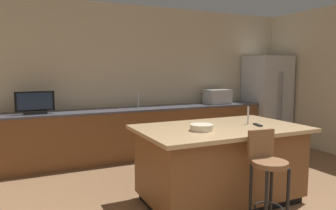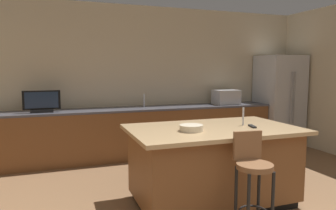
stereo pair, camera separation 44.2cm
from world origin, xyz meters
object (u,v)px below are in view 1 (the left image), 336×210
refrigerator (266,100)px  fruit_bowl (202,127)px  tv_monitor (35,104)px  bar_stool_center (267,172)px  microwave (217,97)px  kitchen_island (220,163)px  cell_phone (199,129)px  tv_remote (258,125)px

refrigerator → fruit_bowl: 3.79m
tv_monitor → fruit_bowl: size_ratio=2.22×
bar_stool_center → microwave: bearing=69.6°
kitchen_island → cell_phone: cell_phone is taller
refrigerator → tv_remote: size_ratio=11.00×
kitchen_island → refrigerator: refrigerator is taller
refrigerator → bar_stool_center: size_ratio=1.88×
kitchen_island → tv_remote: size_ratio=11.53×
tv_monitor → refrigerator: bearing=-0.3°
fruit_bowl → cell_phone: fruit_bowl is taller
microwave → cell_phone: size_ratio=3.20×
refrigerator → tv_remote: 3.22m
bar_stool_center → fruit_bowl: (-0.33, 0.68, 0.35)m
microwave → tv_monitor: tv_monitor is taller
refrigerator → bar_stool_center: refrigerator is taller
tv_monitor → bar_stool_center: bearing=-57.2°
kitchen_island → refrigerator: (2.69, 2.18, 0.47)m
tv_remote → cell_phone: bearing=-175.0°
bar_stool_center → fruit_bowl: size_ratio=3.85×
microwave → bar_stool_center: size_ratio=0.48×
kitchen_island → bar_stool_center: 0.81m
fruit_bowl → cell_phone: (0.02, 0.10, -0.03)m
kitchen_island → fruit_bowl: fruit_bowl is taller
microwave → tv_monitor: (-3.41, -0.05, 0.02)m
refrigerator → fruit_bowl: refrigerator is taller
tv_monitor → tv_remote: (2.38, -2.34, -0.14)m
fruit_bowl → tv_remote: bearing=-1.6°
bar_stool_center → cell_phone: (-0.31, 0.78, 0.32)m
kitchen_island → tv_monitor: 2.99m
cell_phone → microwave: bearing=39.3°
cell_phone → tv_remote: size_ratio=0.88×
kitchen_island → tv_monitor: size_ratio=3.41×
kitchen_island → tv_remote: (0.44, -0.13, 0.46)m
bar_stool_center → tv_remote: size_ratio=5.85×
bar_stool_center → tv_remote: bar_stool_center is taller
fruit_bowl → refrigerator: bearing=37.2°
tv_monitor → cell_phone: tv_monitor is taller
microwave → fruit_bowl: size_ratio=1.85×
refrigerator → bar_stool_center: bearing=-132.1°
refrigerator → microwave: (-1.22, 0.08, 0.10)m
microwave → fruit_bowl: (-1.80, -2.37, -0.09)m
microwave → tv_monitor: 3.41m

